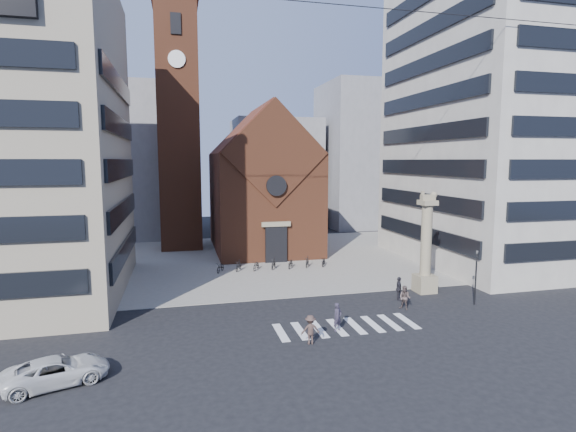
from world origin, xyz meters
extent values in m
plane|color=black|center=(0.00, 0.00, 0.00)|extent=(120.00, 120.00, 0.00)
cube|color=gray|center=(0.00, 19.00, 0.03)|extent=(46.00, 30.00, 0.05)
cube|color=brown|center=(0.00, 25.00, 6.00)|extent=(12.00, 16.00, 12.00)
cube|color=#5C271D|center=(0.00, 25.40, 12.00)|extent=(12.00, 15.40, 12.00)
cube|color=brown|center=(0.00, 17.05, 12.00)|extent=(11.76, 0.50, 11.76)
cylinder|color=black|center=(0.00, 16.60, 8.50)|extent=(2.20, 0.30, 2.20)
cube|color=black|center=(0.00, 16.85, 2.00)|extent=(2.40, 0.30, 4.00)
cube|color=gray|center=(0.00, 16.80, 4.30)|extent=(3.20, 0.40, 0.50)
cube|color=brown|center=(-10.00, 28.00, 15.00)|extent=(5.00, 5.00, 30.00)
cylinder|color=white|center=(-10.00, 25.40, 23.00)|extent=(2.00, 0.20, 2.00)
cube|color=black|center=(-10.00, 25.40, 27.00)|extent=(1.20, 0.20, 2.40)
cube|color=#B9B5A8|center=(24.00, 12.00, 16.00)|extent=(18.00, 22.00, 32.00)
cube|color=gray|center=(-20.00, 40.00, 11.00)|extent=(16.00, 14.00, 22.00)
cube|color=gray|center=(6.00, 45.00, 9.00)|extent=(14.00, 12.00, 18.00)
cube|color=gray|center=(22.00, 42.00, 12.00)|extent=(16.00, 14.00, 24.00)
cube|color=gray|center=(10.00, 3.00, 0.75)|extent=(1.60, 1.60, 1.50)
cylinder|color=gray|center=(10.00, 3.00, 4.50)|extent=(0.90, 0.90, 6.00)
cube|color=gray|center=(10.00, 3.00, 7.70)|extent=(1.30, 1.30, 0.40)
cube|color=gray|center=(10.00, 3.00, 8.10)|extent=(1.20, 0.50, 0.55)
sphere|color=gray|center=(10.55, 3.00, 8.35)|extent=(0.56, 0.56, 0.56)
cube|color=gray|center=(9.50, 3.00, 8.50)|extent=(0.25, 0.15, 0.35)
cylinder|color=black|center=(12.00, -1.00, 1.75)|extent=(0.12, 0.12, 3.50)
imported|color=black|center=(12.00, -1.00, 3.90)|extent=(0.13, 0.16, 0.80)
imported|color=silver|center=(-16.47, -6.94, 0.69)|extent=(5.42, 3.73, 1.38)
imported|color=#2D2837|center=(-0.28, -3.57, 0.94)|extent=(0.82, 0.72, 1.89)
imported|color=#514341|center=(6.11, -0.76, 0.91)|extent=(1.09, 1.12, 1.82)
imported|color=#25242B|center=(6.73, 1.39, 0.97)|extent=(0.85, 1.23, 1.94)
imported|color=#42312C|center=(-2.64, -5.19, 0.91)|extent=(1.20, 0.73, 1.82)
imported|color=black|center=(-6.36, 13.96, 0.54)|extent=(1.38, 1.97, 0.98)
imported|color=black|center=(-4.54, 13.96, 0.59)|extent=(1.23, 1.86, 1.09)
imported|color=black|center=(-2.72, 13.96, 0.54)|extent=(1.38, 1.97, 0.98)
imported|color=black|center=(-0.91, 13.96, 0.59)|extent=(1.23, 1.86, 1.09)
imported|color=black|center=(0.91, 13.96, 0.54)|extent=(1.38, 1.97, 0.98)
imported|color=black|center=(2.73, 13.96, 0.59)|extent=(1.23, 1.86, 1.09)
imported|color=black|center=(4.54, 13.96, 0.54)|extent=(1.38, 1.97, 0.98)
camera|label=1|loc=(-10.26, -30.53, 11.23)|focal=28.00mm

